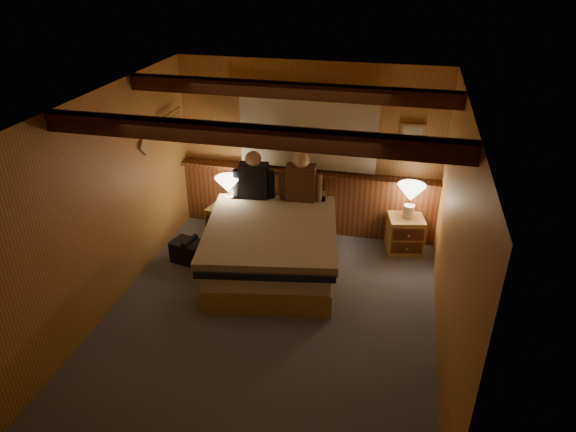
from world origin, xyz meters
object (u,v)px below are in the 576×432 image
(nightstand_left, at_px, (228,224))
(nightstand_right, at_px, (405,234))
(lamp_left, at_px, (228,187))
(lamp_right, at_px, (411,195))
(duffel_bag, at_px, (191,251))
(person_left, at_px, (254,178))
(person_right, at_px, (301,180))
(bed, at_px, (272,245))

(nightstand_left, xyz_separation_m, nightstand_right, (2.40, 0.28, -0.01))
(lamp_left, distance_m, lamp_right, 2.40)
(duffel_bag, bearing_deg, lamp_right, 30.98)
(nightstand_right, height_order, person_left, person_left)
(lamp_left, height_order, person_right, person_right)
(person_right, height_order, duffel_bag, person_right)
(person_right, bearing_deg, nightstand_left, -175.83)
(lamp_left, xyz_separation_m, lamp_right, (2.38, 0.29, -0.00))
(lamp_right, bearing_deg, nightstand_left, -173.17)
(bed, bearing_deg, lamp_left, 132.72)
(person_right, xyz_separation_m, duffel_bag, (-1.29, -0.78, -0.80))
(lamp_right, xyz_separation_m, person_left, (-2.04, -0.21, 0.12))
(nightstand_left, bearing_deg, person_left, 24.34)
(person_right, bearing_deg, nightstand_right, 1.55)
(bed, distance_m, lamp_right, 1.90)
(lamp_right, relative_size, person_left, 0.70)
(nightstand_left, distance_m, lamp_right, 2.50)
(nightstand_right, distance_m, person_right, 1.58)
(bed, bearing_deg, duffel_bag, 173.16)
(nightstand_left, xyz_separation_m, person_left, (0.37, 0.08, 0.69))
(nightstand_left, height_order, person_left, person_left)
(nightstand_right, bearing_deg, person_left, 173.72)
(nightstand_left, xyz_separation_m, person_right, (0.99, 0.14, 0.69))
(person_left, height_order, person_right, person_right)
(lamp_right, height_order, person_right, person_right)
(nightstand_right, xyz_separation_m, lamp_left, (-2.36, -0.29, 0.58))
(lamp_left, xyz_separation_m, person_right, (0.96, 0.15, 0.12))
(nightstand_right, relative_size, person_left, 0.78)
(nightstand_left, bearing_deg, lamp_right, 18.83)
(bed, xyz_separation_m, lamp_right, (1.63, 0.87, 0.47))
(nightstand_left, height_order, nightstand_right, nightstand_left)
(person_left, distance_m, person_right, 0.63)
(duffel_bag, bearing_deg, bed, 15.30)
(nightstand_right, height_order, person_right, person_right)
(nightstand_right, relative_size, duffel_bag, 1.00)
(person_left, bearing_deg, bed, -64.44)
(nightstand_left, bearing_deg, lamp_left, 4.09)
(bed, height_order, duffel_bag, bed)
(duffel_bag, bearing_deg, person_right, 43.29)
(person_left, distance_m, duffel_bag, 1.26)
(lamp_right, relative_size, person_right, 0.68)
(nightstand_left, relative_size, person_left, 0.81)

